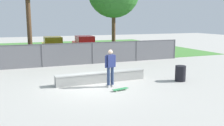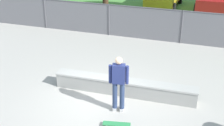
# 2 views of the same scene
# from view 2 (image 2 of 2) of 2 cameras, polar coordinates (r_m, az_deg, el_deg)

# --- Properties ---
(ground_plane) EXTENTS (80.00, 80.00, 0.00)m
(ground_plane) POSITION_cam_2_polar(r_m,az_deg,el_deg) (10.14, -2.45, -7.45)
(ground_plane) COLOR #ADAAA3
(concrete_ledge) EXTENTS (4.87, 0.62, 0.55)m
(concrete_ledge) POSITION_cam_2_polar(r_m,az_deg,el_deg) (10.52, 2.30, -4.40)
(concrete_ledge) COLOR #999993
(concrete_ledge) RESTS_ON ground
(skateboarder) EXTENTS (0.59, 0.33, 1.82)m
(skateboarder) POSITION_cam_2_polar(r_m,az_deg,el_deg) (9.28, 1.22, -3.50)
(skateboarder) COLOR beige
(skateboarder) RESTS_ON ground
(skateboard) EXTENTS (0.82, 0.35, 0.09)m
(skateboard) POSITION_cam_2_polar(r_m,az_deg,el_deg) (9.09, 0.84, -11.15)
(skateboard) COLOR #2D8C4C
(skateboard) RESTS_ON ground
(chainlink_fence) EXTENTS (18.22, 0.07, 1.61)m
(chainlink_fence) POSITION_cam_2_polar(r_m,az_deg,el_deg) (15.31, 5.91, 7.55)
(chainlink_fence) COLOR #4C4C51
(chainlink_fence) RESTS_ON ground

